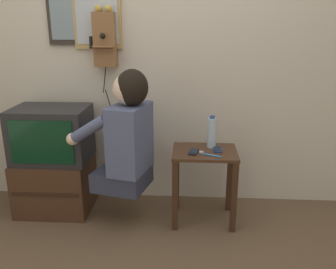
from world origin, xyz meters
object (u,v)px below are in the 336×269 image
cell_phone_spare (218,149)px  water_bottle (212,133)px  framed_picture (71,7)px  wall_phone_antique (105,39)px  cell_phone_held (194,152)px  toothbrush (209,154)px  television (52,134)px  wall_mirror (96,0)px  person (127,133)px

cell_phone_spare → water_bottle: water_bottle is taller
framed_picture → cell_phone_spare: 1.54m
wall_phone_antique → cell_phone_held: wall_phone_antique is taller
cell_phone_spare → water_bottle: 0.13m
cell_phone_held → toothbrush: size_ratio=0.87×
television → framed_picture: (0.15, 0.25, 0.93)m
toothbrush → cell_phone_spare: bearing=-6.8°
cell_phone_spare → wall_phone_antique: bearing=161.4°
television → water_bottle: (1.22, -0.01, 0.04)m
framed_picture → toothbrush: framed_picture is taller
wall_mirror → toothbrush: 1.42m
cell_phone_spare → person: bearing=-171.9°
framed_picture → toothbrush: bearing=-23.0°
cell_phone_held → water_bottle: (0.13, 0.13, 0.11)m
person → wall_mirror: 1.04m
wall_mirror → cell_phone_held: (0.75, -0.39, -1.04)m
television → wall_phone_antique: (0.40, 0.21, 0.70)m
framed_picture → water_bottle: bearing=-13.9°
television → cell_phone_held: 1.10m
person → toothbrush: bearing=-77.8°
wall_mirror → cell_phone_held: bearing=-27.8°
wall_phone_antique → toothbrush: wall_phone_antique is taller
person → cell_phone_held: (0.48, 0.03, -0.14)m
wall_mirror → cell_phone_spare: wall_mirror is taller
framed_picture → cell_phone_held: size_ratio=4.21×
cell_phone_spare → framed_picture: bearing=163.4°
water_bottle → wall_phone_antique: bearing=164.7°
person → framed_picture: bearing=61.7°
toothbrush → framed_picture: bearing=92.1°
wall_phone_antique → water_bottle: 1.08m
wall_mirror → cell_phone_spare: 1.43m
cell_phone_spare → television: bearing=176.3°
person → television: (-0.61, 0.17, -0.07)m
wall_mirror → water_bottle: (0.88, -0.26, -0.94)m
person → television: 0.64m
framed_picture → person: bearing=-42.3°
framed_picture → cell_phone_held: framed_picture is taller
person → wall_mirror: size_ratio=1.24×
cell_phone_held → wall_mirror: bearing=163.1°
wall_phone_antique → cell_phone_spare: size_ratio=6.65×
cell_phone_held → cell_phone_spare: size_ratio=1.07×
person → wall_mirror: wall_mirror is taller
framed_picture → wall_mirror: wall_mirror is taller
person → television: person is taller
person → cell_phone_spare: 0.67m
framed_picture → wall_mirror: 0.20m
water_bottle → cell_phone_spare: bearing=-56.5°
cell_phone_spare → toothbrush: bearing=-121.9°
wall_phone_antique → toothbrush: 1.17m
person → television: bearing=88.2°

